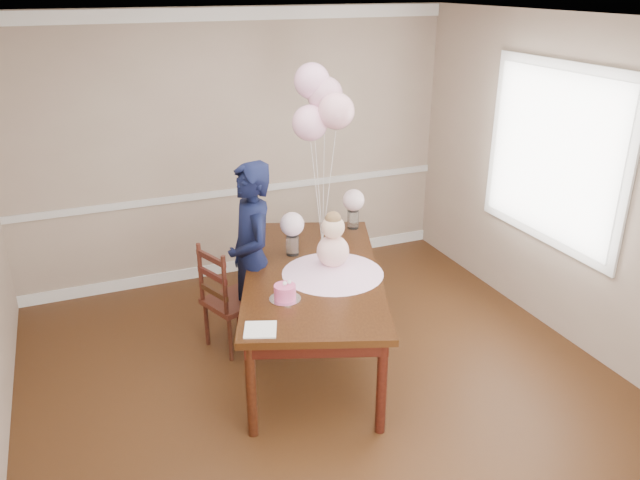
{
  "coord_description": "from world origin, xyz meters",
  "views": [
    {
      "loc": [
        -1.57,
        -3.51,
        2.94
      ],
      "look_at": [
        0.14,
        0.64,
        1.05
      ],
      "focal_mm": 35.0,
      "sensor_mm": 36.0,
      "label": 1
    }
  ],
  "objects_px": {
    "dining_chair_seat": "(233,301)",
    "dining_table_top": "(312,273)",
    "woman": "(252,260)",
    "birthday_cake": "(285,292)"
  },
  "relations": [
    {
      "from": "dining_chair_seat",
      "to": "woman",
      "type": "distance_m",
      "value": 0.44
    },
    {
      "from": "birthday_cake",
      "to": "woman",
      "type": "relative_size",
      "value": 0.1
    },
    {
      "from": "birthday_cake",
      "to": "woman",
      "type": "bearing_deg",
      "value": 93.43
    },
    {
      "from": "dining_chair_seat",
      "to": "dining_table_top",
      "type": "bearing_deg",
      "value": -58.05
    },
    {
      "from": "dining_table_top",
      "to": "birthday_cake",
      "type": "distance_m",
      "value": 0.53
    },
    {
      "from": "dining_table_top",
      "to": "dining_chair_seat",
      "type": "relative_size",
      "value": 5.12
    },
    {
      "from": "dining_table_top",
      "to": "woman",
      "type": "height_order",
      "value": "woman"
    },
    {
      "from": "dining_chair_seat",
      "to": "birthday_cake",
      "type": "bearing_deg",
      "value": -97.57
    },
    {
      "from": "dining_table_top",
      "to": "woman",
      "type": "relative_size",
      "value": 1.29
    },
    {
      "from": "woman",
      "to": "birthday_cake",
      "type": "bearing_deg",
      "value": 4.66
    }
  ]
}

